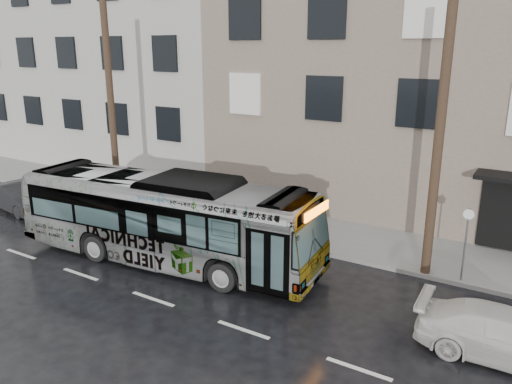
% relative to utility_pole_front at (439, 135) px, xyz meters
% --- Properties ---
extents(ground, '(120.00, 120.00, 0.00)m').
position_rel_utility_pole_front_xyz_m(ground, '(-6.50, -3.30, -4.65)').
color(ground, black).
rests_on(ground, ground).
extents(sidewalk, '(90.00, 3.60, 0.15)m').
position_rel_utility_pole_front_xyz_m(sidewalk, '(-6.50, 1.60, -4.58)').
color(sidewalk, gray).
rests_on(sidewalk, ground).
extents(building_taupe, '(20.00, 12.00, 11.00)m').
position_rel_utility_pole_front_xyz_m(building_taupe, '(-1.50, 9.40, 0.85)').
color(building_taupe, gray).
rests_on(building_taupe, ground).
extents(building_grey, '(26.00, 15.00, 16.00)m').
position_rel_utility_pole_front_xyz_m(building_grey, '(-24.50, 10.90, 3.35)').
color(building_grey, '#ABA9A2').
rests_on(building_grey, ground).
extents(utility_pole_front, '(0.30, 0.30, 9.00)m').
position_rel_utility_pole_front_xyz_m(utility_pole_front, '(0.00, 0.00, 0.00)').
color(utility_pole_front, '#413020').
rests_on(utility_pole_front, sidewalk).
extents(utility_pole_rear, '(0.30, 0.30, 9.00)m').
position_rel_utility_pole_front_xyz_m(utility_pole_rear, '(-14.00, 0.00, 0.00)').
color(utility_pole_rear, '#413020').
rests_on(utility_pole_rear, sidewalk).
extents(sign_post, '(0.06, 0.06, 2.40)m').
position_rel_utility_pole_front_xyz_m(sign_post, '(1.10, 0.00, -3.30)').
color(sign_post, slate).
rests_on(sign_post, sidewalk).
extents(bus, '(11.29, 3.60, 3.09)m').
position_rel_utility_pole_front_xyz_m(bus, '(-8.04, -3.43, -3.10)').
color(bus, '#B2B2B2').
rests_on(bus, ground).
extents(white_sedan, '(4.27, 1.90, 1.22)m').
position_rel_utility_pole_front_xyz_m(white_sedan, '(2.73, -3.56, -4.04)').
color(white_sedan, silver).
rests_on(white_sedan, ground).
extents(dark_sedan, '(4.04, 1.85, 1.28)m').
position_rel_utility_pole_front_xyz_m(dark_sedan, '(-17.47, -2.76, -4.01)').
color(dark_sedan, black).
rests_on(dark_sedan, ground).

